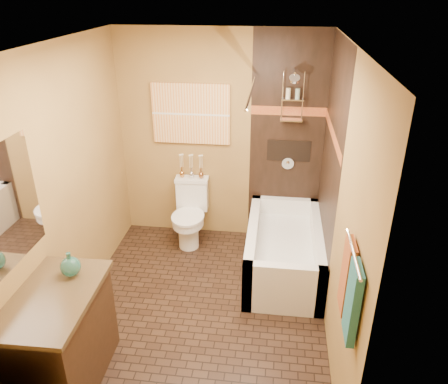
% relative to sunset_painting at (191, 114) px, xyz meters
% --- Properties ---
extents(floor, '(3.00, 3.00, 0.00)m').
position_rel_sunset_painting_xyz_m(floor, '(0.34, -1.48, -1.55)').
color(floor, black).
rests_on(floor, ground).
extents(wall_left, '(0.02, 3.00, 2.50)m').
position_rel_sunset_painting_xyz_m(wall_left, '(-0.86, -1.48, -0.30)').
color(wall_left, '#A37D3F').
rests_on(wall_left, floor).
extents(wall_right, '(0.02, 3.00, 2.50)m').
position_rel_sunset_painting_xyz_m(wall_right, '(1.54, -1.48, -0.30)').
color(wall_right, '#A37D3F').
rests_on(wall_right, floor).
extents(wall_back, '(2.40, 0.02, 2.50)m').
position_rel_sunset_painting_xyz_m(wall_back, '(0.34, 0.02, -0.30)').
color(wall_back, '#A37D3F').
rests_on(wall_back, floor).
extents(wall_front, '(2.40, 0.02, 2.50)m').
position_rel_sunset_painting_xyz_m(wall_front, '(0.34, -2.98, -0.30)').
color(wall_front, '#A37D3F').
rests_on(wall_front, floor).
extents(ceiling, '(3.00, 3.00, 0.00)m').
position_rel_sunset_painting_xyz_m(ceiling, '(0.34, -1.48, 0.95)').
color(ceiling, silver).
rests_on(ceiling, wall_back).
extents(alcove_tile_back, '(0.85, 0.01, 2.50)m').
position_rel_sunset_painting_xyz_m(alcove_tile_back, '(1.11, 0.01, -0.30)').
color(alcove_tile_back, black).
rests_on(alcove_tile_back, wall_back).
extents(alcove_tile_right, '(0.01, 1.50, 2.50)m').
position_rel_sunset_painting_xyz_m(alcove_tile_right, '(1.53, -0.73, -0.30)').
color(alcove_tile_right, black).
rests_on(alcove_tile_right, wall_right).
extents(mosaic_band_back, '(0.85, 0.01, 0.10)m').
position_rel_sunset_painting_xyz_m(mosaic_band_back, '(1.11, 0.00, 0.07)').
color(mosaic_band_back, maroon).
rests_on(mosaic_band_back, alcove_tile_back).
extents(mosaic_band_right, '(0.01, 1.50, 0.10)m').
position_rel_sunset_painting_xyz_m(mosaic_band_right, '(1.52, -0.73, 0.07)').
color(mosaic_band_right, maroon).
rests_on(mosaic_band_right, alcove_tile_right).
extents(alcove_niche, '(0.50, 0.01, 0.25)m').
position_rel_sunset_painting_xyz_m(alcove_niche, '(1.14, 0.01, -0.40)').
color(alcove_niche, black).
rests_on(alcove_niche, alcove_tile_back).
extents(shower_fixtures, '(0.24, 0.33, 1.16)m').
position_rel_sunset_painting_xyz_m(shower_fixtures, '(1.14, -0.10, 0.12)').
color(shower_fixtures, silver).
rests_on(shower_fixtures, floor).
extents(curtain_rod, '(0.03, 1.55, 0.03)m').
position_rel_sunset_painting_xyz_m(curtain_rod, '(0.74, -0.73, 0.47)').
color(curtain_rod, silver).
rests_on(curtain_rod, wall_back).
extents(towel_bar, '(0.02, 0.55, 0.02)m').
position_rel_sunset_painting_xyz_m(towel_bar, '(1.49, -2.53, -0.10)').
color(towel_bar, silver).
rests_on(towel_bar, wall_right).
extents(towel_teal, '(0.05, 0.22, 0.52)m').
position_rel_sunset_painting_xyz_m(towel_teal, '(1.50, -2.66, -0.37)').
color(towel_teal, '#1E5A64').
rests_on(towel_teal, towel_bar).
extents(towel_rust, '(0.05, 0.22, 0.52)m').
position_rel_sunset_painting_xyz_m(towel_rust, '(1.50, -2.40, -0.37)').
color(towel_rust, '#94401A').
rests_on(towel_rust, towel_bar).
extents(sunset_painting, '(0.90, 0.04, 0.70)m').
position_rel_sunset_painting_xyz_m(sunset_painting, '(0.00, 0.00, 0.00)').
color(sunset_painting, orange).
rests_on(sunset_painting, wall_back).
extents(bathtub, '(0.80, 1.50, 0.55)m').
position_rel_sunset_painting_xyz_m(bathtub, '(1.14, -0.73, -1.33)').
color(bathtub, white).
rests_on(bathtub, floor).
extents(toilet, '(0.41, 0.60, 0.78)m').
position_rel_sunset_painting_xyz_m(toilet, '(0.00, -0.26, -1.15)').
color(toilet, white).
rests_on(toilet, floor).
extents(vanity, '(0.61, 0.98, 0.85)m').
position_rel_sunset_painting_xyz_m(vanity, '(-0.59, -2.45, -1.12)').
color(vanity, black).
rests_on(vanity, floor).
extents(teal_bottle, '(0.18, 0.18, 0.25)m').
position_rel_sunset_painting_xyz_m(teal_bottle, '(-0.54, -2.19, -0.59)').
color(teal_bottle, '#216557').
rests_on(teal_bottle, vanity).
extents(bud_vases, '(0.30, 0.06, 0.29)m').
position_rel_sunset_painting_xyz_m(bud_vases, '(0.00, -0.08, -0.61)').
color(bud_vases, '#BD7E3B').
rests_on(bud_vases, toilet).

